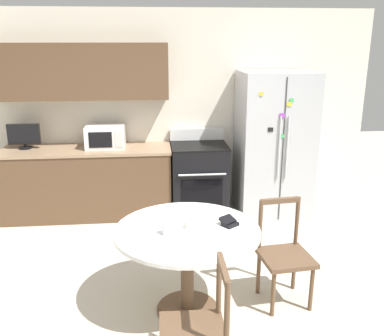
% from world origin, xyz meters
% --- Properties ---
extents(ground_plane, '(14.00, 14.00, 0.00)m').
position_xyz_m(ground_plane, '(0.00, 0.00, 0.00)').
color(ground_plane, beige).
extents(back_wall, '(5.20, 0.44, 2.60)m').
position_xyz_m(back_wall, '(-0.30, 2.59, 1.44)').
color(back_wall, silver).
rests_on(back_wall, ground_plane).
extents(kitchen_counter, '(2.13, 0.64, 0.90)m').
position_xyz_m(kitchen_counter, '(-1.15, 2.29, 0.45)').
color(kitchen_counter, brown).
rests_on(kitchen_counter, ground_plane).
extents(refrigerator, '(0.92, 0.78, 1.84)m').
position_xyz_m(refrigerator, '(1.25, 2.20, 0.92)').
color(refrigerator, '#B2B5BA').
rests_on(refrigerator, ground_plane).
extents(oven_range, '(0.72, 0.68, 1.08)m').
position_xyz_m(oven_range, '(0.28, 2.26, 0.47)').
color(oven_range, black).
rests_on(oven_range, ground_plane).
extents(microwave, '(0.48, 0.40, 0.28)m').
position_xyz_m(microwave, '(-0.90, 2.35, 1.04)').
color(microwave, white).
rests_on(microwave, kitchen_counter).
extents(countertop_tv, '(0.39, 0.16, 0.32)m').
position_xyz_m(countertop_tv, '(-1.91, 2.36, 1.07)').
color(countertop_tv, black).
rests_on(countertop_tv, kitchen_counter).
extents(dining_table, '(1.19, 1.19, 0.76)m').
position_xyz_m(dining_table, '(-0.06, 0.10, 0.61)').
color(dining_table, white).
rests_on(dining_table, ground_plane).
extents(dining_chair_near, '(0.43, 0.43, 0.90)m').
position_xyz_m(dining_chair_near, '(-0.07, -0.75, 0.43)').
color(dining_chair_near, brown).
rests_on(dining_chair_near, ground_plane).
extents(dining_chair_right, '(0.46, 0.46, 0.90)m').
position_xyz_m(dining_chair_right, '(0.79, 0.18, 0.43)').
color(dining_chair_right, brown).
rests_on(dining_chair_right, ground_plane).
extents(candle_glass, '(0.09, 0.09, 0.09)m').
position_xyz_m(candle_glass, '(-0.22, 0.02, 0.79)').
color(candle_glass, silver).
rests_on(candle_glass, dining_table).
extents(folded_napkin, '(0.19, 0.15, 0.05)m').
position_xyz_m(folded_napkin, '(0.01, 0.17, 0.78)').
color(folded_napkin, silver).
rests_on(folded_napkin, dining_table).
extents(wallet, '(0.17, 0.17, 0.07)m').
position_xyz_m(wallet, '(0.29, 0.14, 0.78)').
color(wallet, black).
rests_on(wallet, dining_table).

